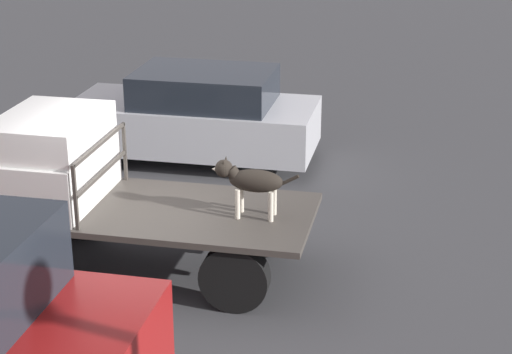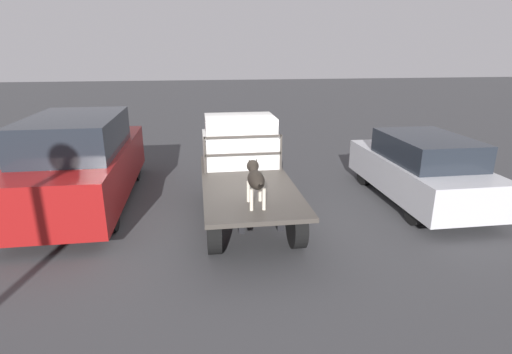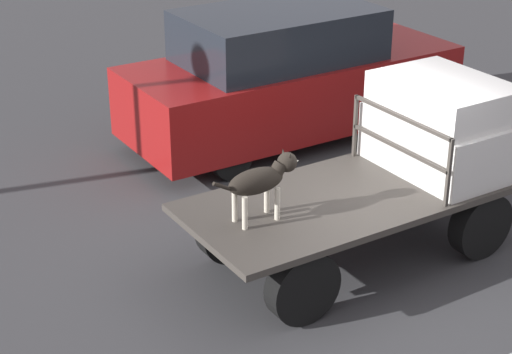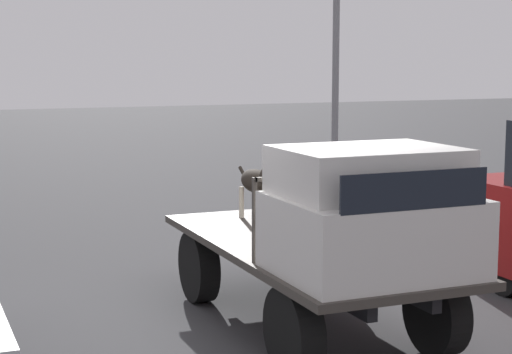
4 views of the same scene
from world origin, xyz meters
The scene contains 6 objects.
ground_plane centered at (0.00, 0.00, 0.00)m, with size 80.00×80.00×0.00m, color #38383A.
flatbed_truck centered at (0.00, 0.00, 0.63)m, with size 4.14×1.81×0.88m.
truck_cab centered at (1.31, 0.00, 1.41)m, with size 1.37×1.69×1.12m.
truck_headboard centered at (0.58, 0.00, 1.42)m, with size 0.04×1.69×0.81m.
dog centered at (-1.30, 0.01, 1.35)m, with size 1.07×0.28×0.74m.
parked_sedan centered at (0.53, -4.13, 0.80)m, with size 4.16×1.78×1.60m.
Camera 1 is at (-3.36, 9.33, 5.08)m, focal length 60.00 mm.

